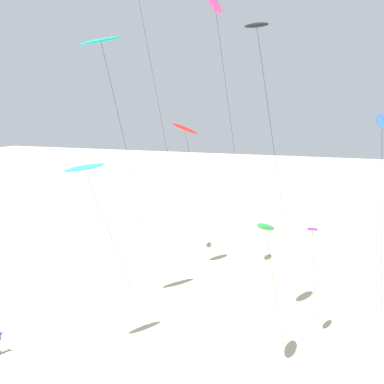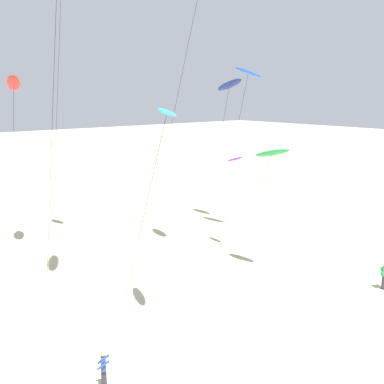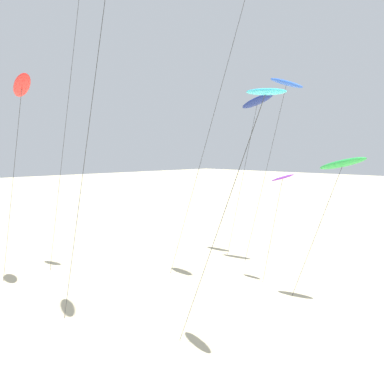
# 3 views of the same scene
# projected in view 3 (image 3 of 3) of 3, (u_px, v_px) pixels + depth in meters

# --- Properties ---
(ground_plane) EXTENTS (260.00, 260.00, 0.00)m
(ground_plane) POSITION_uv_depth(u_px,v_px,m) (340.00, 346.00, 22.23)
(ground_plane) COLOR beige
(kite_green) EXTENTS (0.88, 4.68, 8.68)m
(kite_green) POSITION_uv_depth(u_px,v_px,m) (342.00, 164.00, 26.27)
(kite_green) COLOR green
(kite_green) RESTS_ON ground
(kite_blue) EXTENTS (1.11, 5.29, 14.06)m
(kite_blue) POSITION_uv_depth(u_px,v_px,m) (286.00, 84.00, 34.25)
(kite_blue) COLOR blue
(kite_blue) RESTS_ON ground
(kite_purple) EXTENTS (0.70, 2.53, 7.43)m
(kite_purple) POSITION_uv_depth(u_px,v_px,m) (282.00, 179.00, 30.91)
(kite_purple) COLOR purple
(kite_purple) RESTS_ON ground
(kite_cyan) EXTENTS (1.55, 6.57, 11.24)m
(kite_cyan) POSITION_uv_depth(u_px,v_px,m) (264.00, 95.00, 17.76)
(kite_cyan) COLOR #33BFE0
(kite_cyan) RESTS_ON ground
(kite_red) EXTENTS (1.85, 6.46, 13.22)m
(kite_red) POSITION_uv_depth(u_px,v_px,m) (22.00, 86.00, 28.04)
(kite_red) COLOR red
(kite_red) RESTS_ON ground
(kite_navy) EXTENTS (1.11, 4.89, 13.26)m
(kite_navy) POSITION_uv_depth(u_px,v_px,m) (257.00, 102.00, 37.68)
(kite_navy) COLOR navy
(kite_navy) RESTS_ON ground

